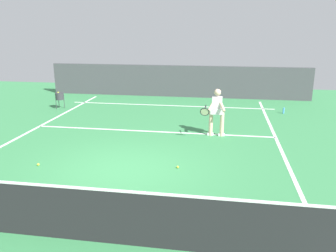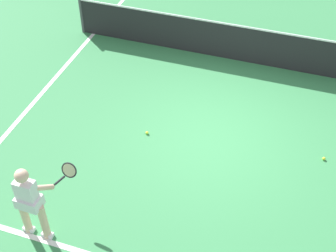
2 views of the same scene
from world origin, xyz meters
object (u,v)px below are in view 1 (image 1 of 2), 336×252
(tennis_player, at_px, (217,111))
(tennis_ball_near, at_px, (211,106))
(ball_hopper, at_px, (60,96))
(water_bottle, at_px, (284,111))
(tennis_ball_far, at_px, (178,167))
(tennis_ball_mid, at_px, (38,165))

(tennis_player, xyz_separation_m, tennis_ball_near, (0.33, -4.24, -0.81))
(tennis_ball_near, height_order, ball_hopper, ball_hopper)
(ball_hopper, relative_size, water_bottle, 3.10)
(tennis_player, relative_size, water_bottle, 6.46)
(tennis_player, xyz_separation_m, tennis_ball_far, (0.86, 2.89, -0.81))
(tennis_ball_near, xyz_separation_m, tennis_ball_mid, (4.10, 7.55, 0.00))
(tennis_ball_near, distance_m, tennis_ball_far, 7.15)
(tennis_ball_near, height_order, tennis_ball_far, same)
(tennis_player, distance_m, ball_hopper, 7.44)
(tennis_ball_far, xyz_separation_m, water_bottle, (-3.55, -6.43, 0.09))
(ball_hopper, height_order, water_bottle, ball_hopper)
(tennis_ball_far, height_order, ball_hopper, ball_hopper)
(tennis_player, height_order, tennis_ball_far, tennis_player)
(tennis_ball_mid, bearing_deg, water_bottle, -136.10)
(tennis_player, distance_m, tennis_ball_near, 4.33)
(tennis_ball_near, relative_size, tennis_ball_mid, 1.00)
(tennis_ball_far, distance_m, water_bottle, 7.34)
(tennis_ball_mid, xyz_separation_m, water_bottle, (-7.11, -6.84, 0.09))
(tennis_ball_mid, height_order, water_bottle, water_bottle)
(water_bottle, bearing_deg, tennis_ball_far, 61.11)
(tennis_player, relative_size, ball_hopper, 2.09)
(tennis_ball_far, xyz_separation_m, ball_hopper, (5.98, -5.78, 0.51))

